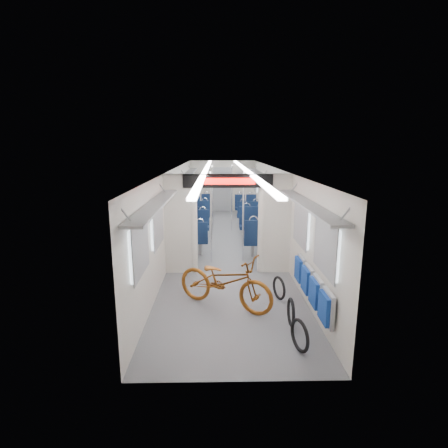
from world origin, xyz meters
The scene contains 14 objects.
carriage centered at (0.00, -0.27, 1.50)m, with size 12.00×12.02×2.31m.
bicycle centered at (-0.11, -3.88, 0.50)m, with size 0.67×1.92×1.01m, color brown.
flip_bench centered at (1.35, -4.33, 0.58)m, with size 0.12×2.10×0.51m.
bike_hoop_a centered at (0.94, -5.34, 0.22)m, with size 0.49×0.49×0.05m, color black.
bike_hoop_b centered at (0.96, -4.60, 0.21)m, with size 0.48×0.48×0.05m, color black.
bike_hoop_c centered at (0.94, -3.58, 0.21)m, with size 0.46×0.46×0.05m, color black.
seat_bay_near_left centered at (-0.93, 0.08, 0.52)m, with size 0.88×1.93×1.05m.
seat_bay_near_right centered at (0.93, 0.05, 0.57)m, with size 0.95×2.24×1.15m.
seat_bay_far_left centered at (-0.93, 3.74, 0.53)m, with size 0.89×1.99×1.07m.
seat_bay_far_right centered at (0.93, 3.57, 0.53)m, with size 0.89×1.98×1.07m.
stanchion_near_left centered at (-0.40, -1.33, 1.15)m, with size 0.04×0.04×2.30m, color silver.
stanchion_near_right centered at (0.41, -1.22, 1.15)m, with size 0.04×0.04×2.30m, color silver.
stanchion_far_left centered at (-0.40, 1.79, 1.15)m, with size 0.04×0.04×2.30m, color silver.
stanchion_far_right centered at (0.26, 2.07, 1.15)m, with size 0.04×0.04×2.30m, color silver.
Camera 1 is at (-0.24, -9.86, 2.89)m, focal length 28.00 mm.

